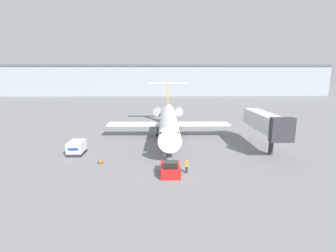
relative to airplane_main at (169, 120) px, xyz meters
The scene contains 8 objects.
ground_plane 20.07m from the airplane_main, 90.65° to the right, with size 600.00×600.00×0.00m, color slate.
terminal_building 100.34m from the airplane_main, 90.13° to the left, with size 180.00×16.80×16.82m.
airplane_main is the anchor object (origin of this frame).
pushback_tug 19.37m from the airplane_main, 90.77° to the right, with size 2.33×3.75×1.92m.
luggage_cart 17.89m from the airplane_main, 143.28° to the right, with size 2.17×3.39×2.04m.
worker_near_tug 18.91m from the airplane_main, 84.65° to the right, with size 0.40×0.24×1.72m.
traffic_cone_left 17.90m from the airplane_main, 123.51° to the right, with size 0.69×0.69×0.81m.
jet_bridge 17.53m from the airplane_main, 29.63° to the right, with size 3.20×13.82×6.19m.
Camera 1 is at (-1.03, -29.43, 12.10)m, focal length 28.00 mm.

